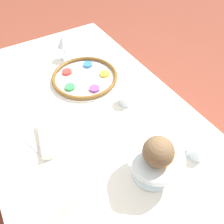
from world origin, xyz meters
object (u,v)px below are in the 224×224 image
Objects in this scene: fruit_stand at (155,160)px; orange_fruit at (161,153)px; cup_near at (198,150)px; wine_glass at (63,42)px; coconut at (158,152)px; seder_plate at (85,77)px; napkin_roll at (45,138)px; cup_mid at (127,98)px.

orange_fruit is at bearing -19.12° from fruit_stand.
cup_near is (0.01, 0.20, -0.14)m from orange_fruit.
fruit_stand is at bearing -1.75° from wine_glass.
cup_near is (0.02, 0.21, -0.15)m from coconut.
seder_plate is 1.84× the size of napkin_roll.
coconut reaches higher than orange_fruit.
cup_near is 0.38m from cup_mid.
fruit_stand is (0.60, -0.04, 0.08)m from seder_plate.
wine_glass reaches higher than napkin_roll.
cup_mid is (-0.37, -0.07, 0.00)m from cup_near.
fruit_stand is at bearing 134.28° from coconut.
seder_plate is 4.81× the size of cup_mid.
napkin_roll is at bearing -142.70° from coconut.
cup_mid is at bearing 91.85° from napkin_roll.
coconut is 0.41m from cup_mid.
cup_near reaches higher than napkin_roll.
orange_fruit reaches higher than napkin_roll.
orange_fruit is at bearing -19.84° from cup_mid.
orange_fruit is 1.17× the size of cup_near.
seder_plate is at bearing 176.63° from fruit_stand.
seder_plate is at bearing -165.48° from cup_near.
coconut is at bearing -20.93° from cup_mid.
fruit_stand is 2.58× the size of cup_near.
orange_fruit is at bearing -3.84° from seder_plate.
cup_mid is (0.48, 0.10, -0.07)m from wine_glass.
wine_glass is 0.76× the size of napkin_roll.
cup_mid is at bearing 19.59° from seder_plate.
wine_glass is 0.83m from fruit_stand.
wine_glass reaches higher than cup_near.
orange_fruit reaches higher than cup_mid.
seder_plate is 1.86× the size of fruit_stand.
seder_plate is 3.55× the size of coconut.
fruit_stand reaches higher than cup_near.
cup_near and cup_mid have the same top height.
fruit_stand is 0.08m from coconut.
coconut is at bearing 37.30° from napkin_roll.
cup_near is (0.03, 0.20, -0.07)m from fruit_stand.
napkin_roll is (-0.35, -0.26, -0.15)m from coconut.
orange_fruit is (0.62, -0.04, 0.16)m from seder_plate.
coconut is 0.26m from cup_near.
cup_mid reaches higher than napkin_roll.
seder_plate is 0.65m from cup_near.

